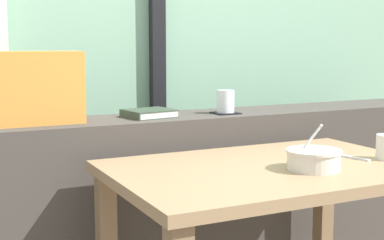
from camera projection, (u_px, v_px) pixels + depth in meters
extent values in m
cube|color=black|center=(157.00, 5.00, 2.76)|extent=(0.07, 0.05, 2.60)
cube|color=#423D38|center=(191.00, 212.00, 2.34)|extent=(2.80, 0.31, 0.82)
cube|color=#826849|center=(323.00, 231.00, 2.33)|extent=(0.06, 0.06, 0.69)
cube|color=#997A56|center=(271.00, 171.00, 1.81)|extent=(1.03, 0.68, 0.03)
cube|color=black|center=(225.00, 113.00, 2.32)|extent=(0.10, 0.10, 0.00)
cylinder|color=white|center=(225.00, 101.00, 2.31)|extent=(0.07, 0.07, 0.09)
cylinder|color=#BC3D51|center=(225.00, 105.00, 2.31)|extent=(0.07, 0.07, 0.06)
cube|color=#334233|center=(150.00, 117.00, 2.21)|extent=(0.20, 0.18, 0.00)
cube|color=silver|center=(150.00, 113.00, 2.21)|extent=(0.19, 0.17, 0.02)
cube|color=#334233|center=(150.00, 110.00, 2.20)|extent=(0.20, 0.18, 0.00)
cube|color=#334233|center=(130.00, 115.00, 2.15)|extent=(0.03, 0.15, 0.03)
cube|color=#D18938|center=(37.00, 88.00, 2.00)|extent=(0.32, 0.14, 0.26)
cylinder|color=silver|center=(314.00, 160.00, 1.75)|extent=(0.17, 0.17, 0.06)
cylinder|color=silver|center=(314.00, 151.00, 1.74)|extent=(0.17, 0.17, 0.01)
cylinder|color=#9E5B33|center=(314.00, 161.00, 1.75)|extent=(0.15, 0.15, 0.05)
cylinder|color=silver|center=(309.00, 142.00, 1.76)|extent=(0.01, 0.12, 0.13)
ellipsoid|color=silver|center=(304.00, 154.00, 1.79)|extent=(0.03, 0.05, 0.01)
cube|color=silver|center=(348.00, 157.00, 1.94)|extent=(0.06, 0.17, 0.01)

